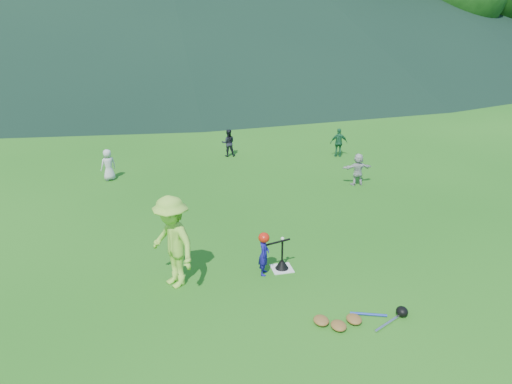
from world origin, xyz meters
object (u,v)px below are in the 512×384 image
home_plate (282,269)px  adult_coach (172,242)px  batter_child (264,254)px  fielder_b (228,143)px  equipment_pile (354,319)px  fielder_d (358,169)px  fielder_a (108,165)px  batting_tee (282,264)px  fielder_c (339,143)px

home_plate → adult_coach: bearing=-177.2°
batter_child → fielder_b: fielder_b is taller
adult_coach → equipment_pile: adult_coach is taller
fielder_d → equipment_pile: bearing=68.7°
batter_child → fielder_a: fielder_a is taller
equipment_pile → batting_tee: bearing=108.6°
batter_child → adult_coach: bearing=111.1°
fielder_c → fielder_d: bearing=89.0°
home_plate → fielder_b: 8.96m
home_plate → fielder_c: size_ratio=0.41×
batter_child → home_plate: bearing=-55.0°
fielder_b → batting_tee: bearing=92.4°
batting_tee → equipment_pile: bearing=-71.4°
batting_tee → equipment_pile: batting_tee is taller
batting_tee → fielder_a: bearing=119.0°
home_plate → fielder_c: bearing=60.3°
home_plate → fielder_d: size_ratio=0.43×
adult_coach → fielder_b: bearing=133.5°
adult_coach → fielder_a: (-1.58, 7.20, -0.45)m
home_plate → fielder_b: size_ratio=0.43×
home_plate → equipment_pile: 2.33m
fielder_b → batting_tee: fielder_b is taller
fielder_b → fielder_d: bearing=134.7°
fielder_c → equipment_pile: bearing=79.8°
batter_child → batting_tee: size_ratio=1.39×
batter_child → batting_tee: bearing=-55.0°
fielder_a → equipment_pile: (4.67, -9.29, -0.46)m
fielder_a → fielder_d: 8.15m
fielder_c → batting_tee: bearing=70.5°
fielder_a → fielder_d: bearing=137.8°
fielder_b → batting_tee: 8.96m
batter_child → adult_coach: 1.97m
fielder_b → home_plate: bearing=92.4°
fielder_b → adult_coach: bearing=78.1°
home_plate → equipment_pile: bearing=-71.4°
fielder_a → batting_tee: size_ratio=1.54×
home_plate → batter_child: (-0.44, -0.11, 0.46)m
batter_child → batting_tee: batter_child is taller
fielder_d → equipment_pile: 7.66m
batter_child → fielder_d: size_ratio=0.90×
fielder_a → fielder_c: 8.48m
fielder_b → fielder_c: (4.09, -1.03, 0.03)m
fielder_d → batter_child: bearing=51.4°
fielder_b → fielder_d: fielder_b is taller
fielder_c → batting_tee: (-4.51, -7.91, -0.42)m
adult_coach → fielder_c: bearing=110.0°
adult_coach → batting_tee: 2.50m
home_plate → equipment_pile: (0.74, -2.21, 0.06)m
equipment_pile → fielder_a: bearing=116.7°
fielder_d → batting_tee: (-3.88, -4.76, -0.39)m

